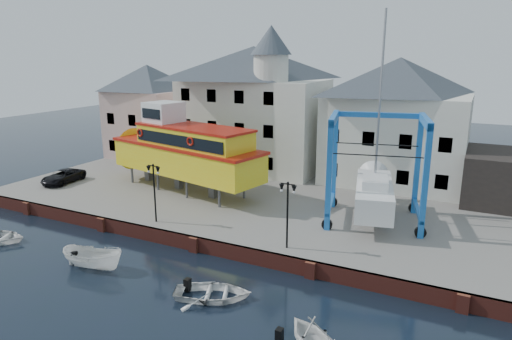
% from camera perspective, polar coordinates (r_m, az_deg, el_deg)
% --- Properties ---
extents(ground, '(140.00, 140.00, 0.00)m').
position_cam_1_polar(ground, '(30.45, -7.70, -10.07)').
color(ground, black).
rests_on(ground, ground).
extents(hardstanding, '(44.00, 22.00, 1.00)m').
position_cam_1_polar(hardstanding, '(39.20, 1.30, -3.49)').
color(hardstanding, slate).
rests_on(hardstanding, ground).
extents(quay_wall, '(44.00, 0.47, 1.00)m').
position_cam_1_polar(quay_wall, '(30.33, -7.62, -9.14)').
color(quay_wall, maroon).
rests_on(quay_wall, ground).
extents(building_pink, '(8.00, 7.00, 10.30)m').
position_cam_1_polar(building_pink, '(53.37, -13.21, 7.16)').
color(building_pink, beige).
rests_on(building_pink, hardstanding).
extents(building_white_main, '(14.00, 8.30, 14.00)m').
position_cam_1_polar(building_white_main, '(46.37, -0.21, 7.98)').
color(building_white_main, silver).
rests_on(building_white_main, hardstanding).
extents(building_white_right, '(12.00, 8.00, 11.20)m').
position_cam_1_polar(building_white_right, '(42.74, 17.11, 5.78)').
color(building_white_right, silver).
rests_on(building_white_right, hardstanding).
extents(lamp_post_left, '(1.12, 0.32, 4.20)m').
position_cam_1_polar(lamp_post_left, '(32.23, -12.66, -1.01)').
color(lamp_post_left, black).
rests_on(lamp_post_left, hardstanding).
extents(lamp_post_right, '(1.12, 0.32, 4.20)m').
position_cam_1_polar(lamp_post_right, '(27.23, 3.98, -3.54)').
color(lamp_post_right, black).
rests_on(lamp_post_right, hardstanding).
extents(tour_boat, '(17.58, 7.67, 7.45)m').
position_cam_1_polar(tour_boat, '(39.88, -9.76, 2.58)').
color(tour_boat, '#59595E').
rests_on(tour_boat, hardstanding).
extents(travel_lift, '(7.70, 9.81, 14.37)m').
position_cam_1_polar(travel_lift, '(33.72, 14.55, -1.82)').
color(travel_lift, '#1868AD').
rests_on(travel_lift, hardstanding).
extents(van, '(2.43, 4.49, 1.19)m').
position_cam_1_polar(van, '(45.29, -22.96, -0.74)').
color(van, black).
rests_on(van, hardstanding).
extents(motorboat_a, '(4.17, 2.17, 1.53)m').
position_cam_1_polar(motorboat_a, '(29.67, -19.59, -11.51)').
color(motorboat_a, white).
rests_on(motorboat_a, ground).
extents(motorboat_b, '(4.91, 4.30, 0.85)m').
position_cam_1_polar(motorboat_b, '(25.11, -5.41, -15.66)').
color(motorboat_b, white).
rests_on(motorboat_b, ground).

